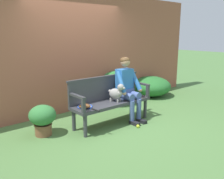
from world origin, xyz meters
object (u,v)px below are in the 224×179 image
at_px(dog_on_bench, 117,93).
at_px(potted_plant, 43,118).
at_px(person_seated, 127,86).
at_px(garden_bench, 112,104).
at_px(baseball_glove, 85,106).
at_px(tennis_ball, 138,126).
at_px(tennis_racket, 86,107).

xyz_separation_m(dog_on_bench, potted_plant, (-1.40, 0.44, -0.33)).
distance_m(person_seated, potted_plant, 1.83).
relative_size(garden_bench, baseball_glove, 7.92).
bearing_deg(potted_plant, dog_on_bench, -17.57).
bearing_deg(tennis_ball, potted_plant, 150.67).
bearing_deg(tennis_racket, dog_on_bench, -6.93).
distance_m(baseball_glove, potted_plant, 0.79).
distance_m(baseball_glove, tennis_ball, 1.15).
distance_m(garden_bench, person_seated, 0.52).
relative_size(tennis_racket, potted_plant, 1.00).
relative_size(person_seated, dog_on_bench, 3.60).
height_order(dog_on_bench, baseball_glove, dog_on_bench).
xyz_separation_m(tennis_ball, potted_plant, (-1.58, 0.89, 0.30)).
relative_size(garden_bench, potted_plant, 3.06).
xyz_separation_m(tennis_racket, tennis_ball, (0.87, -0.53, -0.45)).
bearing_deg(garden_bench, dog_on_bench, -43.52).
xyz_separation_m(baseball_glove, tennis_ball, (0.93, -0.47, -0.49)).
distance_m(garden_bench, potted_plant, 1.39).
height_order(garden_bench, person_seated, person_seated).
height_order(garden_bench, tennis_racket, tennis_racket).
xyz_separation_m(dog_on_bench, tennis_ball, (0.18, -0.44, -0.63)).
relative_size(dog_on_bench, potted_plant, 0.66).
height_order(person_seated, tennis_ball, person_seated).
distance_m(tennis_racket, tennis_ball, 1.11).
bearing_deg(garden_bench, tennis_racket, 178.28).
relative_size(tennis_racket, tennis_ball, 8.64).
bearing_deg(potted_plant, garden_bench, -15.84).
height_order(garden_bench, tennis_ball, garden_bench).
bearing_deg(potted_plant, tennis_ball, -29.33).
xyz_separation_m(person_seated, potted_plant, (-1.74, 0.39, -0.41)).
distance_m(person_seated, tennis_racket, 1.06).
xyz_separation_m(garden_bench, tennis_racket, (-0.63, 0.02, 0.07)).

